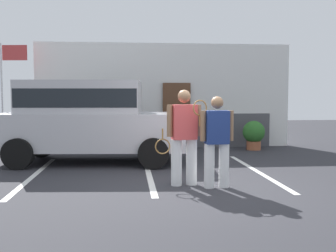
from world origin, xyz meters
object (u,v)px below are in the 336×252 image
Objects in this scene: tennis_player_woman at (217,140)px; flag_pole at (8,77)px; tennis_player_man at (184,136)px; parked_suv at (88,117)px; potted_plant_by_porch at (254,134)px.

tennis_player_woman is 7.56m from flag_pole.
flag_pole is at bearing -56.11° from tennis_player_man.
flag_pole is (-4.60, 5.07, 1.30)m from tennis_player_man.
parked_suv is 2.84× the size of tennis_player_woman.
flag_pole is at bearing -49.22° from tennis_player_woman.
parked_suv is 5.31m from potted_plant_by_porch.
tennis_player_man is 1.07× the size of tennis_player_woman.
parked_suv is at bearing -62.54° from tennis_player_man.
parked_suv is 5.22× the size of potted_plant_by_porch.
parked_suv is at bearing -53.23° from tennis_player_woman.
tennis_player_woman is (2.60, -3.10, -0.27)m from parked_suv.
potted_plant_by_porch is (2.29, 5.06, -0.37)m from tennis_player_woman.
potted_plant_by_porch is at bearing -129.17° from tennis_player_man.
tennis_player_man reaches higher than tennis_player_woman.
flag_pole is at bearing 177.82° from potted_plant_by_porch.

